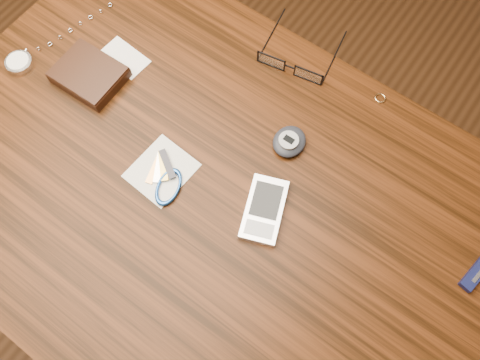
% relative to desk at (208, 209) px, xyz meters
% --- Properties ---
extents(ground, '(3.80, 3.80, 0.00)m').
position_rel_desk_xyz_m(ground, '(0.00, 0.00, -0.65)').
color(ground, '#472814').
rests_on(ground, ground).
extents(desk, '(1.00, 0.70, 0.75)m').
position_rel_desk_xyz_m(desk, '(0.00, 0.00, 0.00)').
color(desk, '#351808').
rests_on(desk, ground).
extents(wallet_and_card, '(0.12, 0.15, 0.03)m').
position_rel_desk_xyz_m(wallet_and_card, '(-0.29, 0.05, 0.11)').
color(wallet_and_card, black).
rests_on(wallet_and_card, desk).
extents(eyeglasses, '(0.15, 0.15, 0.03)m').
position_rel_desk_xyz_m(eyeglasses, '(-0.01, 0.28, 0.11)').
color(eyeglasses, black).
rests_on(eyeglasses, desk).
extents(gold_ring, '(0.02, 0.02, 0.00)m').
position_rel_desk_xyz_m(gold_ring, '(0.15, 0.32, 0.10)').
color(gold_ring, '#EBBD7B').
rests_on(gold_ring, desk).
extents(pocket_watch, '(0.07, 0.34, 0.02)m').
position_rel_desk_xyz_m(pocket_watch, '(-0.42, 0.01, 0.11)').
color(pocket_watch, white).
rests_on(pocket_watch, desk).
extents(pda_phone, '(0.09, 0.12, 0.02)m').
position_rel_desk_xyz_m(pda_phone, '(0.10, 0.03, 0.11)').
color(pda_phone, silver).
rests_on(pda_phone, desk).
extents(pedometer, '(0.05, 0.06, 0.03)m').
position_rel_desk_xyz_m(pedometer, '(0.07, 0.15, 0.11)').
color(pedometer, black).
rests_on(pedometer, desk).
extents(notepad_keys, '(0.11, 0.11, 0.01)m').
position_rel_desk_xyz_m(notepad_keys, '(-0.06, -0.02, 0.11)').
color(notepad_keys, silver).
rests_on(notepad_keys, desk).
extents(pocket_knife, '(0.03, 0.09, 0.01)m').
position_rel_desk_xyz_m(pocket_knife, '(0.42, 0.15, 0.11)').
color(pocket_knife, '#0C0E36').
rests_on(pocket_knife, desk).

